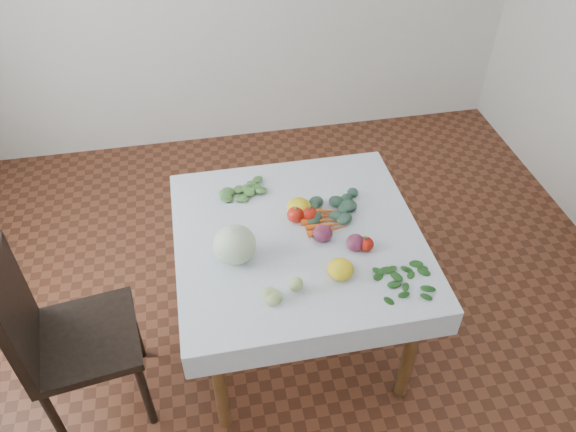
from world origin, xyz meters
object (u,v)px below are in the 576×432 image
object	(u,v)px
carrot_bunch	(325,220)
heirloom_back	(299,207)
chair	(57,333)
cabbage	(235,244)
table	(298,251)

from	to	relation	value
carrot_bunch	heirloom_back	bearing A→B (deg)	140.98
heirloom_back	carrot_bunch	world-z (taller)	heirloom_back
chair	cabbage	world-z (taller)	chair
table	chair	distance (m)	1.11
table	cabbage	bearing A→B (deg)	-164.00
chair	carrot_bunch	size ratio (longest dim) A/B	4.83
heirloom_back	carrot_bunch	bearing A→B (deg)	-39.02
table	chair	xyz separation A→B (m)	(-1.09, -0.21, -0.07)
carrot_bunch	chair	bearing A→B (deg)	-167.75
carrot_bunch	table	bearing A→B (deg)	-157.21
carrot_bunch	cabbage	bearing A→B (deg)	-161.75
cabbage	heirloom_back	distance (m)	0.41
table	heirloom_back	bearing A→B (deg)	77.35
heirloom_back	carrot_bunch	size ratio (longest dim) A/B	0.56
cabbage	heirloom_back	bearing A→B (deg)	35.12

